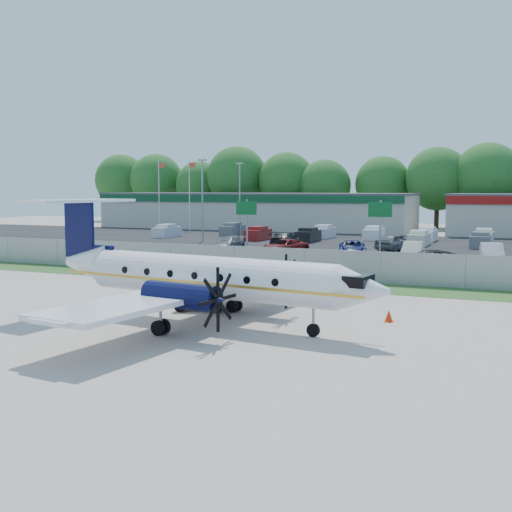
% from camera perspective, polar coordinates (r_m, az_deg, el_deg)
% --- Properties ---
extents(ground, '(170.00, 170.00, 0.00)m').
position_cam_1_polar(ground, '(29.06, -4.64, -5.66)').
color(ground, '#B4A698').
rests_on(ground, ground).
extents(grass_verge, '(170.00, 4.00, 0.02)m').
position_cam_1_polar(grass_verge, '(39.92, 3.36, -2.44)').
color(grass_verge, '#2D561E').
rests_on(grass_verge, ground).
extents(access_road, '(170.00, 8.00, 0.02)m').
position_cam_1_polar(access_road, '(46.51, 6.26, -1.26)').
color(access_road, black).
rests_on(access_road, ground).
extents(parking_lot, '(170.00, 32.00, 0.02)m').
position_cam_1_polar(parking_lot, '(66.79, 11.45, 0.86)').
color(parking_lot, black).
rests_on(parking_lot, ground).
extents(perimeter_fence, '(120.00, 0.06, 1.99)m').
position_cam_1_polar(perimeter_fence, '(41.66, 4.30, -0.72)').
color(perimeter_fence, gray).
rests_on(perimeter_fence, ground).
extents(building_west, '(46.40, 12.40, 5.24)m').
position_cam_1_polar(building_west, '(94.86, -0.16, 4.05)').
color(building_west, beige).
rests_on(building_west, ground).
extents(sign_left, '(1.80, 0.26, 5.00)m').
position_cam_1_polar(sign_left, '(52.64, -0.84, 3.55)').
color(sign_left, gray).
rests_on(sign_left, ground).
extents(sign_mid, '(1.80, 0.26, 5.00)m').
position_cam_1_polar(sign_mid, '(49.24, 10.97, 3.27)').
color(sign_mid, gray).
rests_on(sign_mid, ground).
extents(flagpole_west, '(1.06, 0.12, 10.00)m').
position_cam_1_polar(flagpole_west, '(94.07, -8.58, 5.80)').
color(flagpole_west, white).
rests_on(flagpole_west, ground).
extents(flagpole_east, '(1.06, 0.12, 10.00)m').
position_cam_1_polar(flagpole_east, '(91.55, -5.90, 5.83)').
color(flagpole_east, white).
rests_on(flagpole_east, ground).
extents(light_pole_nw, '(0.90, 0.35, 9.09)m').
position_cam_1_polar(light_pole_nw, '(71.41, -4.79, 5.47)').
color(light_pole_nw, gray).
rests_on(light_pole_nw, ground).
extents(light_pole_sw, '(0.90, 0.35, 9.09)m').
position_cam_1_polar(light_pole_sw, '(80.40, -1.46, 5.55)').
color(light_pole_sw, gray).
rests_on(light_pole_sw, ground).
extents(tree_line, '(112.00, 6.00, 14.00)m').
position_cam_1_polar(tree_line, '(100.26, 15.36, 2.43)').
color(tree_line, '#1F5A1A').
rests_on(tree_line, ground).
extents(aircraft, '(17.42, 17.12, 5.34)m').
position_cam_1_polar(aircraft, '(28.08, -4.81, -1.80)').
color(aircraft, white).
rests_on(aircraft, ground).
extents(pushback_tug, '(2.76, 2.32, 1.33)m').
position_cam_1_polar(pushback_tug, '(31.28, -4.63, -3.64)').
color(pushback_tug, white).
rests_on(pushback_tug, ground).
extents(cone_nose, '(0.38, 0.38, 0.54)m').
position_cam_1_polar(cone_nose, '(29.06, 11.72, -5.25)').
color(cone_nose, red).
rests_on(cone_nose, ground).
extents(cone_starboard_wing, '(0.36, 0.36, 0.51)m').
position_cam_1_polar(cone_starboard_wing, '(39.04, -5.80, -2.31)').
color(cone_starboard_wing, red).
rests_on(cone_starboard_wing, ground).
extents(road_car_west, '(4.82, 3.24, 1.30)m').
position_cam_1_polar(road_car_west, '(54.85, -14.96, -0.34)').
color(road_car_west, navy).
rests_on(road_car_west, ground).
extents(road_car_mid, '(6.20, 4.33, 1.57)m').
position_cam_1_polar(road_car_mid, '(46.85, 14.95, -1.39)').
color(road_car_mid, black).
rests_on(road_car_mid, ground).
extents(parked_car_a, '(2.02, 4.60, 1.31)m').
position_cam_1_polar(parked_car_a, '(61.24, -2.48, 0.50)').
color(parked_car_a, '#595B5E').
rests_on(parked_car_a, ground).
extents(parked_car_b, '(3.81, 5.26, 1.33)m').
position_cam_1_polar(parked_car_b, '(57.97, 2.55, 0.19)').
color(parked_car_b, maroon).
rests_on(parked_car_b, ground).
extents(parked_car_c, '(3.55, 5.39, 1.38)m').
position_cam_1_polar(parked_car_c, '(56.68, 8.56, -0.00)').
color(parked_car_c, navy).
rests_on(parked_car_c, ground).
extents(parked_car_d, '(1.91, 4.66, 1.50)m').
position_cam_1_polar(parked_car_d, '(54.92, 13.76, -0.30)').
color(parked_car_d, beige).
rests_on(parked_car_d, ground).
extents(parked_car_e, '(2.20, 4.94, 1.57)m').
position_cam_1_polar(parked_car_e, '(54.23, 20.19, -0.58)').
color(parked_car_e, silver).
rests_on(parked_car_e, ground).
extents(parked_car_f, '(2.93, 5.73, 1.59)m').
position_cam_1_polar(parked_car_f, '(63.98, 2.57, 0.74)').
color(parked_car_f, black).
rests_on(parked_car_f, ground).
extents(parked_car_g, '(3.35, 5.14, 1.63)m').
position_cam_1_polar(parked_car_g, '(62.37, 12.18, 0.47)').
color(parked_car_g, '#595B5E').
rests_on(parked_car_g, ground).
extents(far_parking_rows, '(56.00, 10.00, 1.60)m').
position_cam_1_polar(far_parking_rows, '(71.68, 12.26, 1.17)').
color(far_parking_rows, gray).
rests_on(far_parking_rows, ground).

